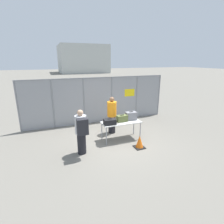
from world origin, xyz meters
TOP-DOWN VIEW (x-y plane):
  - ground_plane at (0.00, 0.00)m, footprint 120.00×120.00m
  - fence_section at (0.01, 2.47)m, footprint 7.62×0.07m
  - inspection_table at (0.25, 0.06)m, footprint 1.62×0.69m
  - suitcase_black at (-0.29, -0.04)m, footprint 0.49×0.35m
  - suitcase_olive at (0.29, 0.08)m, footprint 0.46×0.26m
  - suitcase_grey at (0.75, 0.16)m, footprint 0.46×0.32m
  - traveler_hooded at (-1.52, -0.55)m, footprint 0.40×0.62m
  - security_worker_near at (0.14, 0.85)m, footprint 0.41×0.41m
  - utility_trailer at (1.53, 5.02)m, footprint 3.27×2.13m
  - distant_hangar at (7.40, 41.08)m, footprint 11.71×10.89m
  - traffic_cone at (0.60, -0.88)m, footprint 0.39×0.39m

SIDE VIEW (x-z plane):
  - ground_plane at x=0.00m, z-range 0.00..0.00m
  - traffic_cone at x=0.60m, z-range -0.02..0.46m
  - utility_trailer at x=1.53m, z-range 0.05..0.71m
  - inspection_table at x=0.25m, z-range 0.32..1.10m
  - security_worker_near at x=0.14m, z-range 0.03..1.70m
  - suitcase_black at x=-0.29m, z-range 0.77..1.00m
  - traveler_hooded at x=-1.52m, z-range 0.08..1.70m
  - suitcase_olive at x=0.29m, z-range 0.77..1.06m
  - suitcase_grey at x=0.75m, z-range 0.77..1.13m
  - fence_section at x=0.01m, z-range 0.05..2.44m
  - distant_hangar at x=7.40m, z-range 0.00..6.83m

